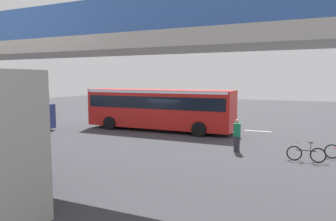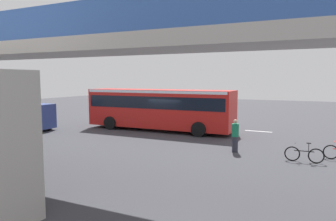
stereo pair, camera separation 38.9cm
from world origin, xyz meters
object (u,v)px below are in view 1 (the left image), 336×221
(parked_van, at_px, (23,115))
(pedestrian, at_px, (237,136))
(city_bus, at_px, (159,106))
(bicycle_black, at_px, (306,154))
(traffic_sign, at_px, (109,101))

(parked_van, relative_size, pedestrian, 2.68)
(city_bus, bearing_deg, bicycle_black, 152.92)
(pedestrian, bearing_deg, parked_van, -1.60)
(pedestrian, height_order, traffic_sign, traffic_sign)
(parked_van, relative_size, traffic_sign, 1.71)
(bicycle_black, relative_size, traffic_sign, 0.63)
(bicycle_black, xyz_separation_m, pedestrian, (3.47, -0.70, 0.51))
(city_bus, bearing_deg, parked_van, 23.20)
(bicycle_black, xyz_separation_m, traffic_sign, (17.17, -8.40, 1.52))
(traffic_sign, bearing_deg, pedestrian, 150.66)
(bicycle_black, distance_m, traffic_sign, 19.18)
(city_bus, relative_size, parked_van, 2.40)
(city_bus, xyz_separation_m, pedestrian, (-6.97, 4.64, -1.00))
(parked_van, bearing_deg, traffic_sign, -112.50)
(parked_van, xyz_separation_m, pedestrian, (-16.70, 0.47, -0.30))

